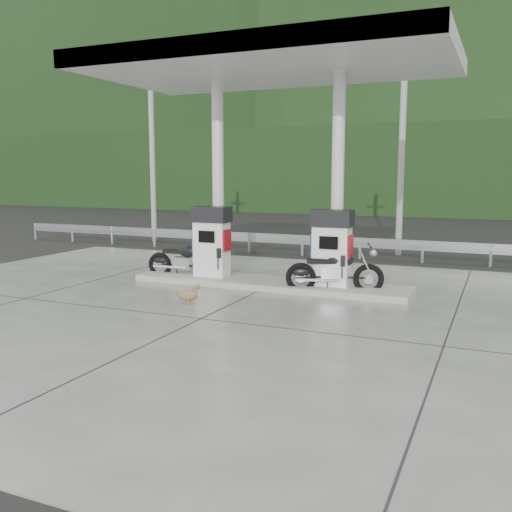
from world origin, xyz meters
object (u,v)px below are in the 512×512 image
at_px(duck, 188,295).
at_px(motorcycle_left, 185,261).
at_px(gas_pump_left, 212,241).
at_px(gas_pump_right, 332,248).
at_px(motorcycle_right, 335,272).

bearing_deg(duck, motorcycle_left, 104.15).
relative_size(motorcycle_left, duck, 3.73).
bearing_deg(duck, gas_pump_left, 89.00).
relative_size(gas_pump_right, motorcycle_left, 0.89).
xyz_separation_m(gas_pump_right, duck, (-2.45, -2.55, -0.85)).
bearing_deg(motorcycle_right, duck, -154.18).
distance_m(motorcycle_right, duck, 3.54).
distance_m(gas_pump_left, duck, 2.79).
bearing_deg(motorcycle_right, gas_pump_left, 160.31).
relative_size(gas_pump_right, motorcycle_right, 0.84).
bearing_deg(gas_pump_left, duck, -73.58).
bearing_deg(gas_pump_left, motorcycle_right, -2.31).
height_order(gas_pump_right, motorcycle_right, gas_pump_right).
relative_size(gas_pump_left, motorcycle_right, 0.84).
bearing_deg(motorcycle_left, motorcycle_right, -6.54).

